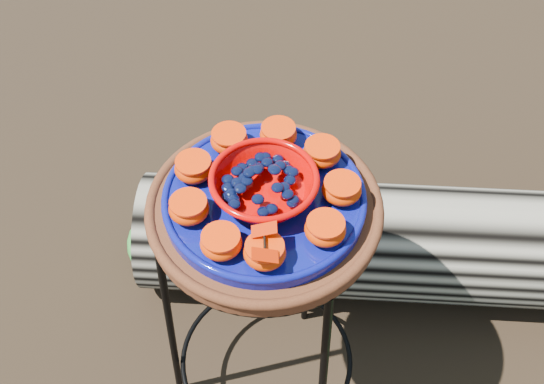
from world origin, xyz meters
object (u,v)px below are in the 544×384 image
at_px(terracotta_saucer, 264,210).
at_px(driftwood_log, 456,245).
at_px(cobalt_plate, 264,200).
at_px(plant_stand, 266,316).
at_px(red_bowl, 264,187).

distance_m(terracotta_saucer, driftwood_log, 0.82).
height_order(cobalt_plate, driftwood_log, cobalt_plate).
distance_m(terracotta_saucer, cobalt_plate, 0.03).
bearing_deg(driftwood_log, plant_stand, -120.12).
distance_m(cobalt_plate, red_bowl, 0.04).
relative_size(cobalt_plate, driftwood_log, 0.21).
relative_size(cobalt_plate, red_bowl, 2.00).
bearing_deg(driftwood_log, terracotta_saucer, -120.12).
height_order(red_bowl, driftwood_log, red_bowl).
bearing_deg(terracotta_saucer, cobalt_plate, 0.00).
xyz_separation_m(red_bowl, driftwood_log, (0.30, 0.52, -0.62)).
bearing_deg(driftwood_log, cobalt_plate, -120.12).
bearing_deg(plant_stand, terracotta_saucer, 0.00).
distance_m(cobalt_plate, driftwood_log, 0.84).
relative_size(plant_stand, driftwood_log, 0.42).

